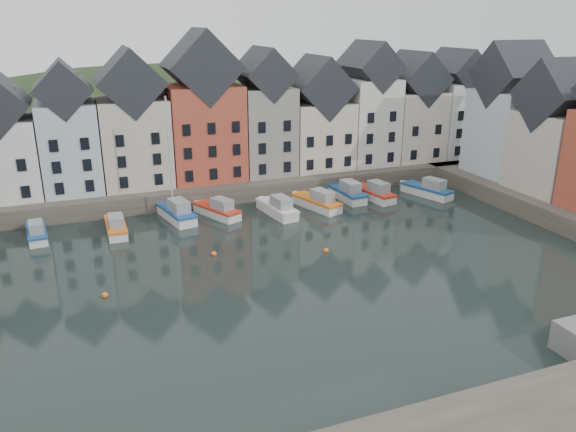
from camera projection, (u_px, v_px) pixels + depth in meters
ground at (285, 284)px, 46.15m from camera, size 260.00×260.00×0.00m
far_quay at (203, 181)px, 72.25m from camera, size 90.00×16.00×2.00m
hillside at (176, 245)px, 101.42m from camera, size 153.60×70.40×64.00m
far_terrace at (229, 121)px, 68.97m from camera, size 72.37×8.16×17.78m
right_terrace at (561, 131)px, 62.51m from camera, size 8.30×24.25×16.36m
mooring_buoys at (221, 265)px, 49.44m from camera, size 20.50×5.50×0.50m
boat_b at (37, 233)px, 55.49m from camera, size 2.28×5.85×2.20m
boat_c at (116, 227)px, 56.99m from camera, size 1.90×6.09×2.34m
boat_d at (176, 212)px, 60.79m from camera, size 3.58×7.33×13.45m
boat_e at (218, 210)px, 61.82m from camera, size 4.40×6.58×2.43m
boat_f at (278, 208)px, 62.35m from camera, size 3.01×6.88×2.55m
boat_g at (318, 202)px, 64.42m from camera, size 4.04×7.10×2.61m
boat_h at (347, 193)px, 67.90m from camera, size 2.48×7.06×2.68m
boat_i at (374, 193)px, 67.88m from camera, size 3.15×6.93×2.56m
boat_j at (428, 190)px, 69.07m from camera, size 4.11×7.00×2.57m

